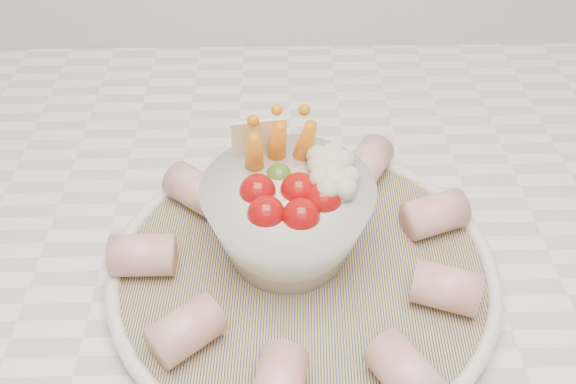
{
  "coord_description": "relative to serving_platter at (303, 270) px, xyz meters",
  "views": [
    {
      "loc": [
        -0.01,
        0.99,
        1.34
      ],
      "look_at": [
        -0.01,
        1.37,
        1.0
      ],
      "focal_mm": 40.0,
      "sensor_mm": 36.0,
      "label": 1
    }
  ],
  "objects": [
    {
      "name": "veggie_bowl",
      "position": [
        -0.01,
        0.02,
        0.05
      ],
      "size": [
        0.14,
        0.14,
        0.12
      ],
      "color": "silver",
      "rests_on": "serving_platter"
    },
    {
      "name": "serving_platter",
      "position": [
        0.0,
        0.0,
        0.0
      ],
      "size": [
        0.34,
        0.34,
        0.02
      ],
      "color": "navy",
      "rests_on": "kitchen_counter"
    },
    {
      "name": "cured_meat_rolls",
      "position": [
        -0.0,
        -0.0,
        0.02
      ],
      "size": [
        0.31,
        0.3,
        0.04
      ],
      "color": "#BB555D",
      "rests_on": "serving_platter"
    }
  ]
}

